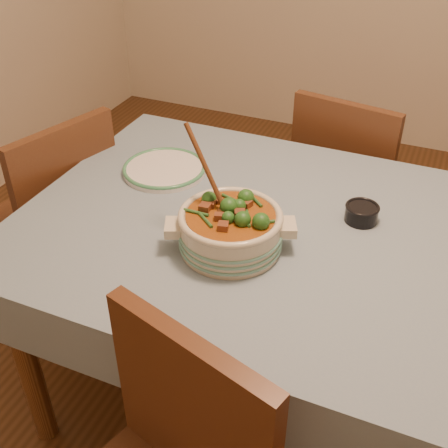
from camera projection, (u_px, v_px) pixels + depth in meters
name	position (u px, v px, depth m)	size (l,w,h in m)	color
floor	(290.00, 405.00, 2.01)	(4.50, 4.50, 0.00)	#412712
dining_table	(305.00, 261.00, 1.63)	(1.68, 1.08, 0.76)	brown
stew_casserole	(230.00, 227.00, 1.49)	(0.36, 0.36, 0.33)	beige
white_plate	(164.00, 169.00, 1.86)	(0.33, 0.33, 0.02)	silver
condiment_bowl	(362.00, 212.00, 1.62)	(0.12, 0.12, 0.05)	black
chair_far	(347.00, 182.00, 2.31)	(0.48, 0.48, 0.88)	#523119
chair_left	(58.00, 214.00, 2.11)	(0.52, 0.52, 0.90)	#523119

